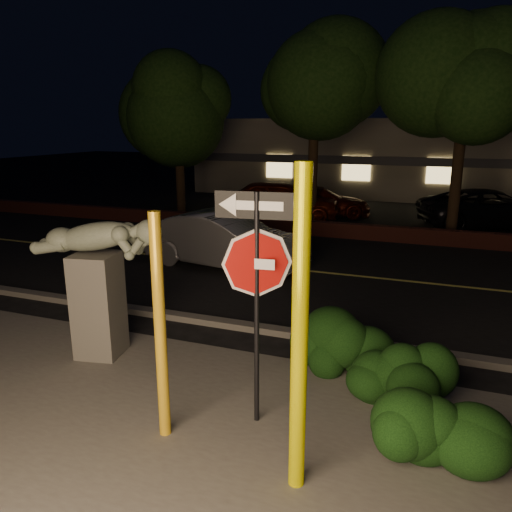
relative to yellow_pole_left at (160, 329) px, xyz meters
The scene contains 22 objects.
ground 10.59m from the yellow_pole_left, 85.55° to the left, with size 90.00×90.00×0.00m, color black.
patio 1.69m from the yellow_pole_left, 33.03° to the right, with size 14.00×6.00×0.02m, color #4C4944.
road 7.64m from the yellow_pole_left, 83.77° to the left, with size 80.00×8.00×0.01m, color black.
lane_marking 7.64m from the yellow_pole_left, 83.77° to the left, with size 80.00×0.12×0.01m, color #C9C150.
curb 3.72m from the yellow_pole_left, 76.41° to the left, with size 80.00×0.25×0.12m, color #4C4944.
brick_wall 11.85m from the yellow_pole_left, 86.04° to the left, with size 40.00×0.35×0.50m, color #4A1E17.
parking_lot 17.54m from the yellow_pole_left, 87.33° to the left, with size 40.00×12.00×0.01m, color black.
building 25.48m from the yellow_pole_left, 88.17° to the left, with size 22.00×10.20×4.00m.
tree_far_a 15.77m from the yellow_pole_left, 118.08° to the left, with size 4.60×4.60×7.43m.
tree_far_b 14.54m from the yellow_pole_left, 97.03° to the left, with size 5.20×5.20×8.41m.
tree_far_c 14.33m from the yellow_pole_left, 75.97° to the left, with size 4.80×4.80×7.84m.
yellow_pole_left is the anchor object (origin of this frame).
yellow_pole_right 1.81m from the yellow_pole_left, ahead, with size 0.17×0.17×3.39m, color #DAD500.
signpost 1.36m from the yellow_pole_left, 34.64° to the left, with size 1.00×0.17×2.96m.
sculpture 2.61m from the yellow_pole_left, 142.97° to the left, with size 2.17×0.94×2.31m.
hedge_center 2.95m from the yellow_pole_left, 56.44° to the left, with size 1.95×0.91×1.02m, color black.
hedge_right 3.17m from the yellow_pole_left, 32.19° to the left, with size 1.51×0.81×0.99m, color black.
hedge_far_right 3.30m from the yellow_pole_left, 10.57° to the left, with size 1.44×0.90×1.00m, color black.
silver_sedan 7.55m from the yellow_pole_left, 108.59° to the left, with size 1.54×4.43×1.46m, color #B9B9BE.
parked_car_red 14.40m from the yellow_pole_left, 102.39° to the left, with size 1.89×4.69×1.60m, color maroon.
parked_car_darkred 15.55m from the yellow_pole_left, 96.88° to the left, with size 1.74×4.27×1.24m, color #460E05.
parked_car_dark 16.06m from the yellow_pole_left, 73.16° to the left, with size 2.35×5.10×1.42m, color black.
Camera 1 is at (2.13, -5.12, 3.70)m, focal length 35.00 mm.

